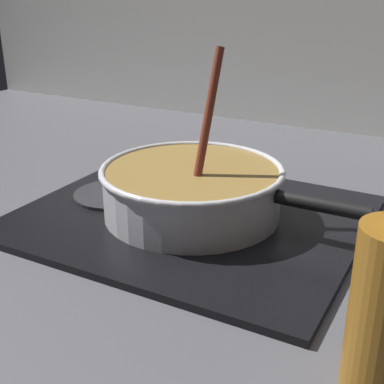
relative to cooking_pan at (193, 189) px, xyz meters
name	(u,v)px	position (x,y,z in m)	size (l,w,h in m)	color
ground	(179,256)	(0.02, -0.09, -0.08)	(2.40, 1.60, 0.04)	#4C4C51
backsplash_wall	(330,26)	(0.02, 0.70, 0.22)	(2.40, 0.02, 0.55)	silver
hob_plate	(192,217)	(0.00, 0.00, -0.05)	(0.56, 0.48, 0.01)	black
burner_ring	(192,211)	(0.00, 0.00, -0.04)	(0.19, 0.19, 0.01)	#592D0C
spare_burner	(113,194)	(-0.17, 0.00, -0.04)	(0.15, 0.15, 0.01)	#262628
cooking_pan	(193,189)	(0.00, 0.00, 0.00)	(0.45, 0.31, 0.28)	silver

